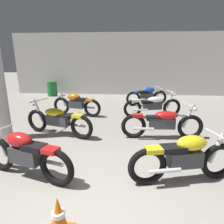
% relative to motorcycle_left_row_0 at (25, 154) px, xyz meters
% --- Properties ---
extents(ground_plane, '(60.00, 60.00, 0.00)m').
position_rel_motorcycle_left_row_0_xyz_m(ground_plane, '(1.35, -0.89, -0.46)').
color(ground_plane, gray).
extents(back_wall, '(12.82, 0.24, 3.60)m').
position_rel_motorcycle_left_row_0_xyz_m(back_wall, '(1.35, 8.80, 1.34)').
color(back_wall, '#BCBAB7').
rests_on(back_wall, ground).
extents(motorcycle_left_row_0, '(1.91, 0.73, 0.88)m').
position_rel_motorcycle_left_row_0_xyz_m(motorcycle_left_row_0, '(0.00, 0.00, 0.00)').
color(motorcycle_left_row_0, black).
rests_on(motorcycle_left_row_0, ground).
extents(motorcycle_left_row_1, '(2.10, 0.90, 0.97)m').
position_rel_motorcycle_left_row_0_xyz_m(motorcycle_left_row_1, '(-0.13, 2.00, -0.01)').
color(motorcycle_left_row_1, black).
rests_on(motorcycle_left_row_1, ground).
extents(motorcycle_left_row_2, '(1.94, 0.64, 0.88)m').
position_rel_motorcycle_left_row_0_xyz_m(motorcycle_left_row_2, '(-0.12, 3.97, 0.00)').
color(motorcycle_left_row_2, black).
rests_on(motorcycle_left_row_2, ground).
extents(motorcycle_right_row_0, '(1.95, 0.65, 0.88)m').
position_rel_motorcycle_left_row_0_xyz_m(motorcycle_right_row_0, '(2.78, 0.08, 0.00)').
color(motorcycle_right_row_0, black).
rests_on(motorcycle_right_row_0, ground).
extents(motorcycle_right_row_1, '(2.17, 0.68, 0.97)m').
position_rel_motorcycle_left_row_0_xyz_m(motorcycle_right_row_1, '(2.74, 1.96, -0.01)').
color(motorcycle_right_row_1, black).
rests_on(motorcycle_right_row_1, ground).
extents(motorcycle_right_row_2, '(2.15, 0.76, 0.97)m').
position_rel_motorcycle_left_row_0_xyz_m(motorcycle_right_row_2, '(2.75, 3.98, -0.01)').
color(motorcycle_right_row_2, black).
rests_on(motorcycle_right_row_2, ground).
extents(motorcycle_right_row_3, '(1.93, 0.69, 0.88)m').
position_rel_motorcycle_left_row_0_xyz_m(motorcycle_right_row_3, '(2.73, 5.88, 0.00)').
color(motorcycle_right_row_3, black).
rests_on(motorcycle_right_row_3, ground).
extents(oil_drum, '(0.59, 0.59, 0.85)m').
position_rel_motorcycle_left_row_0_xyz_m(oil_drum, '(-2.60, 7.94, -0.03)').
color(oil_drum, '#1E722D').
rests_on(oil_drum, ground).
extents(traffic_cone, '(0.32, 0.32, 0.54)m').
position_rel_motorcycle_left_row_0_xyz_m(traffic_cone, '(0.99, -1.13, -0.20)').
color(traffic_cone, orange).
rests_on(traffic_cone, ground).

